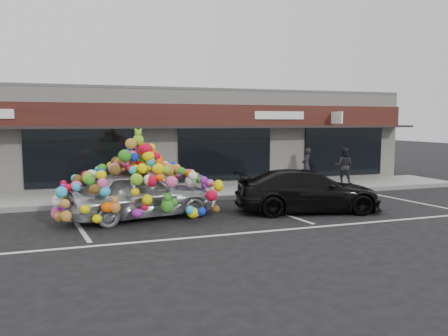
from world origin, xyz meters
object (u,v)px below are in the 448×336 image
object	(u,v)px
toy_car	(141,188)
pedestrian_a	(306,165)
pedestrian_b	(344,166)
black_sedan	(308,191)

from	to	relation	value
toy_car	pedestrian_a	world-z (taller)	toy_car
pedestrian_b	pedestrian_a	bearing A→B (deg)	-3.29
toy_car	pedestrian_b	world-z (taller)	toy_car
black_sedan	pedestrian_a	distance (m)	5.82
toy_car	pedestrian_a	xyz separation A→B (m)	(7.96, 4.40, 0.03)
toy_car	pedestrian_b	bearing A→B (deg)	-80.31
toy_car	black_sedan	xyz separation A→B (m)	(5.18, -0.71, -0.23)
black_sedan	pedestrian_b	distance (m)	5.74
toy_car	black_sedan	world-z (taller)	toy_car
toy_car	pedestrian_a	distance (m)	9.09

